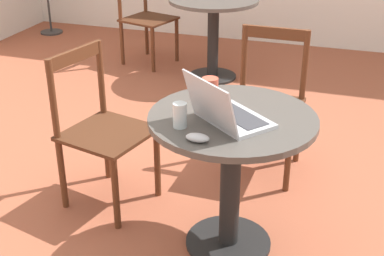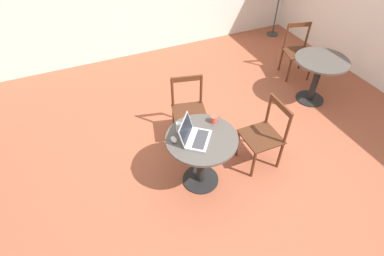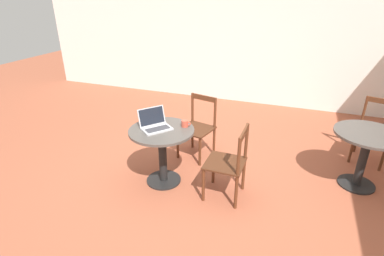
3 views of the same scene
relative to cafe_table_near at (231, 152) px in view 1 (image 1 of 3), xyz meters
The scene contains 10 objects.
ground_plane 0.62m from the cafe_table_near, 15.14° to the left, with size 16.00×16.00×0.00m, color #9E5138.
cafe_table_near is the anchor object (origin of this frame).
cafe_table_mid 2.39m from the cafe_table_near, 18.09° to the left, with size 0.77×0.77×0.71m.
chair_near_back 0.80m from the cafe_table_near, 76.48° to the left, with size 0.51×0.51×0.87m.
chair_near_right 0.83m from the cafe_table_near, ahead, with size 0.43×0.43×0.87m.
chair_mid_back 2.90m from the cafe_table_near, 30.69° to the left, with size 0.53×0.53×0.87m.
laptop 0.25m from the cafe_table_near, behind, with size 0.42×0.43×0.23m.
mouse 0.36m from the cafe_table_near, 164.85° to the left, with size 0.06×0.10×0.03m.
mug 0.37m from the cafe_table_near, 37.30° to the left, with size 0.12×0.08×0.08m.
drinking_glass 0.36m from the cafe_table_near, 133.48° to the left, with size 0.06×0.06×0.11m.
Camera 1 is at (-2.44, -0.59, 1.72)m, focal length 50.00 mm.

